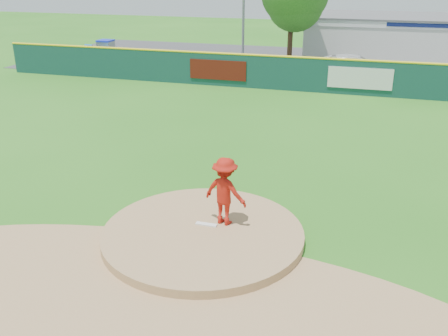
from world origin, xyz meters
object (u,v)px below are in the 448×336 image
(playground_slide, at_px, (106,51))
(deciduous_tree, at_px, (292,3))
(pool_building_grp, at_px, (404,37))
(pitcher, at_px, (225,191))
(van, at_px, (355,67))

(playground_slide, relative_size, deciduous_tree, 0.42)
(pool_building_grp, xyz_separation_m, playground_slide, (-21.94, -8.68, -0.81))
(pool_building_grp, relative_size, deciduous_tree, 2.07)
(pitcher, xyz_separation_m, pool_building_grp, (5.54, 31.41, 0.45))
(pool_building_grp, bearing_deg, deciduous_tree, -138.84)
(van, height_order, playground_slide, playground_slide)
(pitcher, bearing_deg, deciduous_tree, -70.36)
(van, relative_size, pool_building_grp, 0.37)
(playground_slide, distance_m, deciduous_tree, 14.52)
(pool_building_grp, bearing_deg, van, -109.00)
(pitcher, relative_size, playground_slide, 0.63)
(pool_building_grp, height_order, deciduous_tree, deciduous_tree)
(pitcher, height_order, van, pitcher)
(van, xyz_separation_m, pool_building_grp, (3.23, 9.39, 0.87))
(pitcher, bearing_deg, playground_slide, -40.29)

